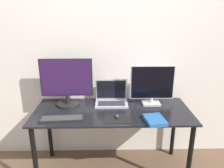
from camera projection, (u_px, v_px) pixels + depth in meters
name	position (u px, v px, depth m)	size (l,w,h in m)	color
wall_back	(112.00, 51.00, 2.38)	(7.00, 0.05, 2.50)	silver
desk	(112.00, 119.00, 2.21)	(1.56, 0.64, 0.72)	black
monitor_left	(67.00, 82.00, 2.23)	(0.53, 0.24, 0.50)	black
monitor_right	(152.00, 84.00, 2.26)	(0.46, 0.13, 0.42)	silver
laptop	(111.00, 98.00, 2.35)	(0.34, 0.24, 0.24)	#ADADB2
keyboard	(62.00, 119.00, 2.00)	(0.40, 0.15, 0.02)	black
mousepad	(117.00, 119.00, 2.01)	(0.23, 0.18, 0.00)	black
mouse	(117.00, 116.00, 2.02)	(0.04, 0.06, 0.03)	#333333
book	(155.00, 120.00, 1.96)	(0.20, 0.24, 0.03)	#235B9E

